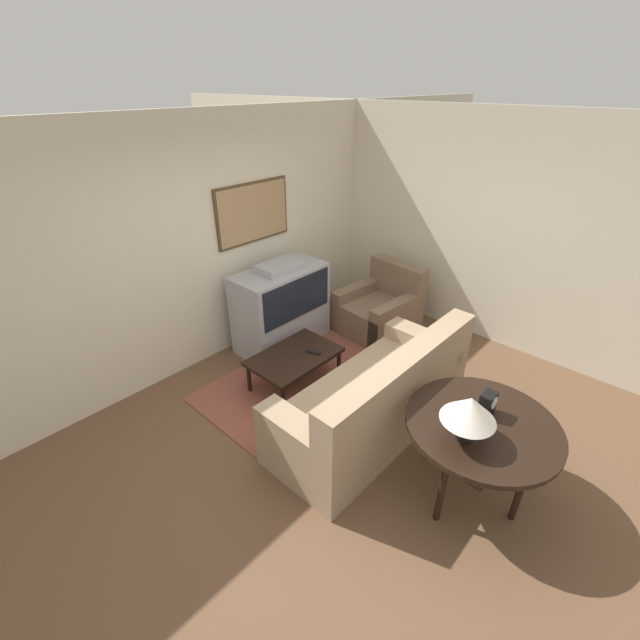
% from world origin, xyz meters
% --- Properties ---
extents(ground_plane, '(12.00, 12.00, 0.00)m').
position_xyz_m(ground_plane, '(0.00, 0.00, 0.00)').
color(ground_plane, brown).
extents(wall_back, '(12.00, 0.10, 2.70)m').
position_xyz_m(wall_back, '(0.01, 2.13, 1.35)').
color(wall_back, beige).
rests_on(wall_back, ground_plane).
extents(wall_right, '(0.06, 12.00, 2.70)m').
position_xyz_m(wall_right, '(2.63, 0.00, 1.35)').
color(wall_right, beige).
rests_on(wall_right, ground_plane).
extents(area_rug, '(2.12, 1.51, 0.01)m').
position_xyz_m(area_rug, '(0.33, 0.88, 0.01)').
color(area_rug, brown).
rests_on(area_rug, ground_plane).
extents(tv, '(1.14, 0.58, 1.08)m').
position_xyz_m(tv, '(0.74, 1.68, 0.51)').
color(tv, '#9E9EA3').
rests_on(tv, ground_plane).
extents(couch, '(2.07, 0.87, 0.96)m').
position_xyz_m(couch, '(0.29, -0.08, 0.34)').
color(couch, '#9E8466').
rests_on(couch, ground_plane).
extents(armchair, '(0.98, 0.90, 0.87)m').
position_xyz_m(armchair, '(1.83, 0.98, 0.28)').
color(armchair, brown).
rests_on(armchair, ground_plane).
extents(coffee_table, '(0.94, 0.62, 0.38)m').
position_xyz_m(coffee_table, '(0.26, 0.96, 0.34)').
color(coffee_table, black).
rests_on(coffee_table, ground_plane).
extents(console_table, '(1.12, 1.12, 0.73)m').
position_xyz_m(console_table, '(0.22, -1.08, 0.67)').
color(console_table, black).
rests_on(console_table, ground_plane).
extents(table_lamp, '(0.38, 0.38, 0.36)m').
position_xyz_m(table_lamp, '(-0.02, -1.04, 1.00)').
color(table_lamp, black).
rests_on(table_lamp, console_table).
extents(mantel_clock, '(0.13, 0.10, 0.19)m').
position_xyz_m(mantel_clock, '(0.33, -1.04, 0.83)').
color(mantel_clock, black).
rests_on(mantel_clock, console_table).
extents(remote, '(0.10, 0.17, 0.02)m').
position_xyz_m(remote, '(0.42, 0.84, 0.39)').
color(remote, black).
rests_on(remote, coffee_table).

